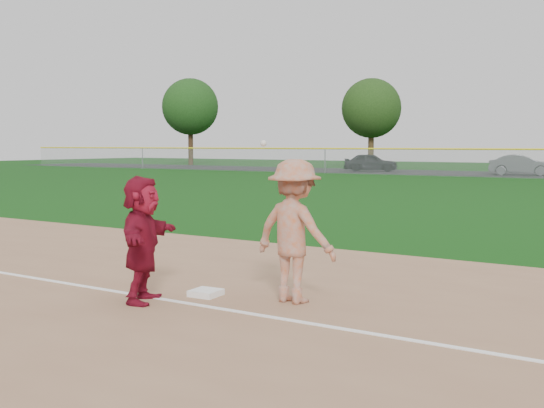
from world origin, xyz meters
The scene contains 9 objects.
ground centered at (0.00, 0.00, 0.00)m, with size 160.00×160.00×0.00m, color #0D3D0B.
foul_line centered at (0.00, -0.80, 0.03)m, with size 60.00×0.10×0.01m, color white.
first_base centered at (-0.06, -0.26, 0.07)m, with size 0.42×0.42×0.09m, color white.
base_runner centered at (-0.59, -1.06, 0.95)m, with size 1.72×0.55×1.85m, color maroon.
car_left centered at (-18.52, 45.51, 0.79)m, with size 1.84×4.57×1.56m, color black.
car_mid centered at (-5.98, 45.21, 0.78)m, with size 1.64×4.70×1.55m, color #4F5156.
first_base_play centered at (1.27, 0.16, 1.06)m, with size 1.42×0.90×2.37m.
tree_0 centered at (-44.00, 52.00, 6.59)m, with size 6.40×6.40×9.81m.
tree_1 centered at (-22.00, 53.00, 5.83)m, with size 5.80×5.80×8.75m.
Camera 1 is at (6.36, -8.26, 2.32)m, focal length 45.00 mm.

